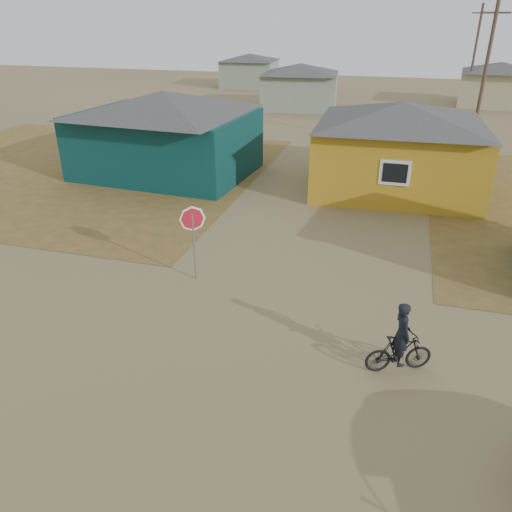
# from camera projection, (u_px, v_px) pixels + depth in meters

# --- Properties ---
(ground) EXTENTS (120.00, 120.00, 0.00)m
(ground) POSITION_uv_depth(u_px,v_px,m) (256.00, 367.00, 11.40)
(ground) COLOR olive
(grass_nw) EXTENTS (20.00, 18.00, 0.00)m
(grass_nw) POSITION_uv_depth(u_px,v_px,m) (68.00, 167.00, 26.11)
(grass_nw) COLOR brown
(grass_nw) RESTS_ON ground
(house_teal) EXTENTS (8.93, 7.08, 4.00)m
(house_teal) POSITION_uv_depth(u_px,v_px,m) (165.00, 132.00, 24.27)
(house_teal) COLOR #082F31
(house_teal) RESTS_ON ground
(house_yellow) EXTENTS (7.72, 6.76, 3.90)m
(house_yellow) POSITION_uv_depth(u_px,v_px,m) (398.00, 146.00, 21.98)
(house_yellow) COLOR #B3861B
(house_yellow) RESTS_ON ground
(house_pale_west) EXTENTS (7.04, 6.15, 3.60)m
(house_pale_west) POSITION_uv_depth(u_px,v_px,m) (300.00, 86.00, 41.43)
(house_pale_west) COLOR gray
(house_pale_west) RESTS_ON ground
(house_beige_east) EXTENTS (6.95, 6.05, 3.60)m
(house_beige_east) POSITION_uv_depth(u_px,v_px,m) (498.00, 84.00, 42.63)
(house_beige_east) COLOR tan
(house_beige_east) RESTS_ON ground
(house_pale_north) EXTENTS (6.28, 5.81, 3.40)m
(house_pale_north) POSITION_uv_depth(u_px,v_px,m) (250.00, 70.00, 53.84)
(house_pale_north) COLOR gray
(house_pale_north) RESTS_ON ground
(utility_pole_near) EXTENTS (1.40, 0.20, 8.00)m
(utility_pole_near) POSITION_uv_depth(u_px,v_px,m) (484.00, 78.00, 26.96)
(utility_pole_near) COLOR #4F3C2F
(utility_pole_near) RESTS_ON ground
(utility_pole_far) EXTENTS (1.40, 0.20, 8.00)m
(utility_pole_far) POSITION_uv_depth(u_px,v_px,m) (474.00, 56.00, 40.52)
(utility_pole_far) COLOR #4F3C2F
(utility_pole_far) RESTS_ON ground
(stop_sign) EXTENTS (0.76, 0.18, 2.35)m
(stop_sign) POSITION_uv_depth(u_px,v_px,m) (193.00, 226.00, 14.42)
(stop_sign) COLOR gray
(stop_sign) RESTS_ON ground
(cyclist) EXTENTS (1.59, 1.01, 1.75)m
(cyclist) POSITION_uv_depth(u_px,v_px,m) (400.00, 347.00, 11.03)
(cyclist) COLOR black
(cyclist) RESTS_ON ground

